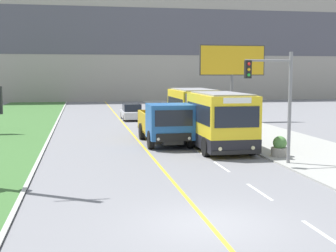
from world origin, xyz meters
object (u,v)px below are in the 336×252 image
Objects in this scene: billboard_large at (232,63)px; traffic_light_mast at (276,93)px; dump_truck at (167,124)px; car_distant at (132,112)px; planter_round_near at (280,147)px; city_bus at (206,116)px; planter_round_second at (246,133)px; planter_round_third at (220,124)px.

traffic_light_mast is at bearing -102.54° from billboard_large.
dump_truck is at bearing -122.81° from billboard_large.
billboard_large is (8.50, -3.07, 4.45)m from car_distant.
billboard_large is (8.12, 12.60, 3.87)m from dump_truck.
traffic_light_mast is 3.47m from planter_round_near.
traffic_light_mast is (1.30, -7.31, 1.72)m from city_bus.
billboard_large is 5.95× the size of planter_round_second.
planter_round_third is at bearing 63.99° from city_bus.
billboard_large is at bearing 65.69° from planter_round_third.
traffic_light_mast is at bearing -120.89° from planter_round_near.
city_bus is 5.49m from planter_round_third.
dump_truck is 7.35m from planter_round_third.
dump_truck is at bearing -177.28° from planter_round_second.
planter_round_second is (0.13, 5.20, 0.04)m from planter_round_near.
billboard_large is 6.55× the size of planter_round_near.
dump_truck is at bearing 119.72° from traffic_light_mast.
billboard_large reaches higher than car_distant.
dump_truck is at bearing -88.61° from car_distant.
dump_truck is 1.59× the size of car_distant.
city_bus reaches higher than car_distant.
planter_round_near is (2.34, -5.57, -1.09)m from city_bus.
car_distant is at bearing 100.93° from city_bus.
city_bus is at bearing -116.01° from planter_round_third.
city_bus is 10.43× the size of planter_round_second.
traffic_light_mast reaches higher than city_bus.
car_distant is at bearing 109.23° from planter_round_second.
billboard_large is 9.10m from planter_round_third.
car_distant is 10.08m from billboard_large.
car_distant is (-0.38, 15.67, -0.57)m from dump_truck.
city_bus reaches higher than dump_truck.
dump_truck reaches higher than planter_round_third.
dump_truck reaches higher than planter_round_near.
planter_round_near is at bearing -45.51° from dump_truck.
traffic_light_mast is 5.11× the size of planter_round_near.
city_bus is 13.70m from billboard_large.
traffic_light_mast is at bearing -60.28° from dump_truck.
car_distant reaches higher than planter_round_third.
traffic_light_mast is 4.84× the size of planter_round_third.
planter_round_near is (1.04, 1.75, -2.81)m from traffic_light_mast.
planter_round_second is (5.00, 0.24, -0.69)m from dump_truck.
car_distant is at bearing 117.24° from planter_round_third.
dump_truck is 6.11× the size of planter_round_second.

